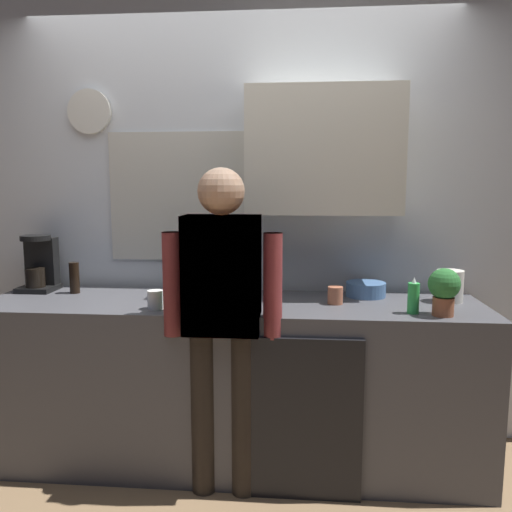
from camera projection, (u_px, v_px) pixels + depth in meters
ground_plane at (224, 490)px, 2.55m from camera, size 8.00×8.00×0.00m
kitchen_counter at (231, 382)px, 2.78m from camera, size 2.67×0.64×0.90m
dishwasher_panel at (304, 420)px, 2.43m from camera, size 0.56×0.02×0.81m
back_wall_assembly at (249, 212)px, 3.05m from camera, size 4.27×0.42×2.60m
coffee_maker at (40, 266)px, 3.01m from camera, size 0.20×0.20×0.33m
bottle_red_vinegar at (193, 275)px, 2.92m from camera, size 0.06×0.06×0.22m
bottle_dark_sauce at (74, 278)px, 2.93m from camera, size 0.06×0.06×0.18m
bottle_green_wine at (232, 273)px, 2.74m from camera, size 0.07×0.07×0.30m
bottle_olive_oil at (212, 283)px, 2.59m from camera, size 0.06×0.06×0.25m
bottle_clear_soda at (180, 284)px, 2.49m from camera, size 0.09×0.09×0.28m
cup_white_mug at (155, 300)px, 2.56m from camera, size 0.08×0.08×0.09m
cup_terracotta_mug at (335, 295)px, 2.67m from camera, size 0.08×0.08×0.09m
cup_blue_mug at (194, 293)px, 2.70m from camera, size 0.08×0.08×0.10m
mixing_bowl at (366, 289)px, 2.85m from camera, size 0.22×0.22×0.08m
potted_plant at (444, 289)px, 2.42m from camera, size 0.15×0.15×0.23m
dish_soap at (413, 298)px, 2.47m from camera, size 0.06×0.06×0.18m
storage_canister at (450, 286)px, 2.72m from camera, size 0.14×0.14×0.17m
person_at_sink at (222, 306)px, 2.42m from camera, size 0.57×0.22×1.60m
person_guest at (222, 306)px, 2.42m from camera, size 0.57×0.22×1.60m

